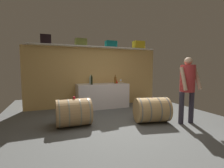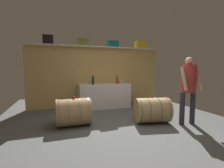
# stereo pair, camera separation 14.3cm
# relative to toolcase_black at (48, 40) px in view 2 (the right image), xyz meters

# --- Properties ---
(ground_plane) EXTENTS (6.07, 8.19, 0.02)m
(ground_plane) POSITION_rel_toolcase_black_xyz_m (1.67, -1.72, -2.30)
(ground_plane) COLOR #585A58
(back_wall_panel) EXTENTS (4.87, 0.10, 2.11)m
(back_wall_panel) POSITION_rel_toolcase_black_xyz_m (1.67, 0.15, -1.23)
(back_wall_panel) COLOR tan
(back_wall_panel) RESTS_ON ground
(high_shelf_board) EXTENTS (4.48, 0.40, 0.03)m
(high_shelf_board) POSITION_rel_toolcase_black_xyz_m (1.67, 0.00, -0.16)
(high_shelf_board) COLOR silver
(high_shelf_board) RESTS_ON back_wall_panel
(toolcase_black) EXTENTS (0.32, 0.27, 0.29)m
(toolcase_black) POSITION_rel_toolcase_black_xyz_m (0.00, 0.00, 0.00)
(toolcase_black) COLOR black
(toolcase_black) RESTS_ON high_shelf_board
(toolcase_olive) EXTENTS (0.39, 0.28, 0.24)m
(toolcase_olive) POSITION_rel_toolcase_black_xyz_m (1.11, 0.00, -0.02)
(toolcase_olive) COLOR olive
(toolcase_olive) RESTS_ON high_shelf_board
(toolcase_teal) EXTENTS (0.42, 0.26, 0.23)m
(toolcase_teal) POSITION_rel_toolcase_black_xyz_m (2.21, 0.00, -0.03)
(toolcase_teal) COLOR #117B7C
(toolcase_teal) RESTS_ON high_shelf_board
(toolcase_yellow) EXTENTS (0.42, 0.29, 0.28)m
(toolcase_yellow) POSITION_rel_toolcase_black_xyz_m (3.35, 0.00, -0.00)
(toolcase_yellow) COLOR yellow
(toolcase_yellow) RESTS_ON high_shelf_board
(work_cabinet) EXTENTS (1.78, 0.67, 0.84)m
(work_cabinet) POSITION_rel_toolcase_black_xyz_m (1.79, -0.24, -1.87)
(work_cabinet) COLOR silver
(work_cabinet) RESTS_ON ground
(wine_bottle_clear) EXTENTS (0.08, 0.08, 0.31)m
(wine_bottle_clear) POSITION_rel_toolcase_black_xyz_m (1.41, -0.04, -1.31)
(wine_bottle_clear) COLOR #ABC6BA
(wine_bottle_clear) RESTS_ON work_cabinet
(wine_bottle_dark) EXTENTS (0.07, 0.07, 0.32)m
(wine_bottle_dark) POSITION_rel_toolcase_black_xyz_m (1.37, -0.41, -1.30)
(wine_bottle_dark) COLOR black
(wine_bottle_dark) RESTS_ON work_cabinet
(wine_bottle_amber) EXTENTS (0.08, 0.08, 0.31)m
(wine_bottle_amber) POSITION_rel_toolcase_black_xyz_m (2.26, -0.28, -1.31)
(wine_bottle_amber) COLOR brown
(wine_bottle_amber) RESTS_ON work_cabinet
(wine_glass) EXTENTS (0.08, 0.08, 0.15)m
(wine_glass) POSITION_rel_toolcase_black_xyz_m (2.45, -0.36, -1.34)
(wine_glass) COLOR white
(wine_glass) RESTS_ON work_cabinet
(red_funnel) EXTENTS (0.11, 0.11, 0.12)m
(red_funnel) POSITION_rel_toolcase_black_xyz_m (2.35, -0.19, -1.38)
(red_funnel) COLOR red
(red_funnel) RESTS_ON work_cabinet
(wine_barrel_near) EXTENTS (0.80, 0.66, 0.67)m
(wine_barrel_near) POSITION_rel_toolcase_black_xyz_m (0.59, -1.80, -1.96)
(wine_barrel_near) COLOR #A88254
(wine_barrel_near) RESTS_ON ground
(wine_barrel_far) EXTENTS (0.95, 0.78, 0.64)m
(wine_barrel_far) POSITION_rel_toolcase_black_xyz_m (2.50, -2.21, -1.97)
(wine_barrel_far) COLOR tan
(wine_barrel_far) RESTS_ON ground
(tasting_cup) EXTENTS (0.06, 0.06, 0.05)m
(tasting_cup) POSITION_rel_toolcase_black_xyz_m (0.60, -1.80, -1.61)
(tasting_cup) COLOR red
(tasting_cup) RESTS_ON wine_barrel_near
(winemaker_pouring) EXTENTS (0.50, 0.44, 1.64)m
(winemaker_pouring) POSITION_rel_toolcase_black_xyz_m (3.25, -2.61, -1.28)
(winemaker_pouring) COLOR #332F3D
(winemaker_pouring) RESTS_ON ground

